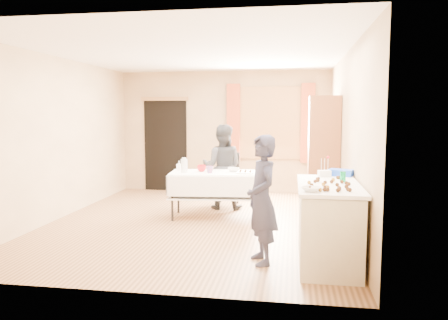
% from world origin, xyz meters
% --- Properties ---
extents(floor, '(4.50, 5.50, 0.02)m').
position_xyz_m(floor, '(0.00, 0.00, -0.01)').
color(floor, '#9E7047').
rests_on(floor, ground).
extents(ceiling, '(4.50, 5.50, 0.02)m').
position_xyz_m(ceiling, '(0.00, 0.00, 2.61)').
color(ceiling, white).
rests_on(ceiling, floor).
extents(wall_back, '(4.50, 0.02, 2.60)m').
position_xyz_m(wall_back, '(0.00, 2.76, 1.30)').
color(wall_back, tan).
rests_on(wall_back, floor).
extents(wall_front, '(4.50, 0.02, 2.60)m').
position_xyz_m(wall_front, '(0.00, -2.76, 1.30)').
color(wall_front, tan).
rests_on(wall_front, floor).
extents(wall_left, '(0.02, 5.50, 2.60)m').
position_xyz_m(wall_left, '(-2.26, 0.00, 1.30)').
color(wall_left, tan).
rests_on(wall_left, floor).
extents(wall_right, '(0.02, 5.50, 2.60)m').
position_xyz_m(wall_right, '(2.26, 0.00, 1.30)').
color(wall_right, tan).
rests_on(wall_right, floor).
extents(window_frame, '(1.32, 0.06, 1.52)m').
position_xyz_m(window_frame, '(1.00, 2.72, 1.50)').
color(window_frame, olive).
rests_on(window_frame, wall_back).
extents(window_pane, '(1.20, 0.02, 1.40)m').
position_xyz_m(window_pane, '(1.00, 2.71, 1.50)').
color(window_pane, white).
rests_on(window_pane, wall_back).
extents(curtain_left, '(0.28, 0.06, 1.65)m').
position_xyz_m(curtain_left, '(0.22, 2.67, 1.50)').
color(curtain_left, '#B04826').
rests_on(curtain_left, wall_back).
extents(curtain_right, '(0.28, 0.06, 1.65)m').
position_xyz_m(curtain_right, '(1.78, 2.67, 1.50)').
color(curtain_right, '#B04826').
rests_on(curtain_right, wall_back).
extents(doorway, '(0.95, 0.04, 2.00)m').
position_xyz_m(doorway, '(-1.30, 2.73, 1.00)').
color(doorway, black).
rests_on(doorway, floor).
extents(door_lintel, '(1.05, 0.06, 0.08)m').
position_xyz_m(door_lintel, '(-1.30, 2.70, 2.02)').
color(door_lintel, olive).
rests_on(door_lintel, wall_back).
extents(cabinet, '(0.50, 0.60, 1.99)m').
position_xyz_m(cabinet, '(1.99, 0.90, 0.99)').
color(cabinet, brown).
rests_on(cabinet, floor).
extents(counter, '(0.69, 1.45, 0.91)m').
position_xyz_m(counter, '(1.89, -1.57, 0.45)').
color(counter, beige).
rests_on(counter, floor).
extents(party_table, '(1.51, 0.88, 0.75)m').
position_xyz_m(party_table, '(0.22, 0.37, 0.45)').
color(party_table, black).
rests_on(party_table, floor).
extents(chair, '(0.43, 0.43, 0.97)m').
position_xyz_m(chair, '(0.28, 1.41, 0.29)').
color(chair, black).
rests_on(chair, floor).
extents(girl, '(0.77, 0.71, 1.46)m').
position_xyz_m(girl, '(1.15, -1.71, 0.73)').
color(girl, '#22233B').
rests_on(girl, floor).
extents(woman, '(0.75, 0.59, 1.51)m').
position_xyz_m(woman, '(0.24, 1.05, 0.75)').
color(woman, black).
rests_on(woman, floor).
extents(soda_can, '(0.08, 0.08, 0.12)m').
position_xyz_m(soda_can, '(2.06, -1.41, 0.97)').
color(soda_can, '#089A4B').
rests_on(soda_can, counter).
extents(mixing_bowl, '(0.31, 0.31, 0.05)m').
position_xyz_m(mixing_bowl, '(1.67, -2.10, 0.93)').
color(mixing_bowl, white).
rests_on(mixing_bowl, counter).
extents(foam_block, '(0.17, 0.13, 0.08)m').
position_xyz_m(foam_block, '(1.88, -1.02, 0.95)').
color(foam_block, white).
rests_on(foam_block, counter).
extents(blue_basket, '(0.35, 0.29, 0.08)m').
position_xyz_m(blue_basket, '(2.09, -0.89, 0.95)').
color(blue_basket, blue).
rests_on(blue_basket, counter).
extents(pitcher, '(0.12, 0.12, 0.22)m').
position_xyz_m(pitcher, '(-0.25, 0.23, 0.86)').
color(pitcher, silver).
rests_on(pitcher, party_table).
extents(cup_red, '(0.22, 0.22, 0.11)m').
position_xyz_m(cup_red, '(0.00, 0.39, 0.80)').
color(cup_red, red).
rests_on(cup_red, party_table).
extents(cup_rainbow, '(0.12, 0.12, 0.11)m').
position_xyz_m(cup_rainbow, '(0.17, 0.24, 0.81)').
color(cup_rainbow, red).
rests_on(cup_rainbow, party_table).
extents(small_bowl, '(0.28, 0.28, 0.06)m').
position_xyz_m(small_bowl, '(0.52, 0.50, 0.78)').
color(small_bowl, white).
rests_on(small_bowl, party_table).
extents(pastry_tray, '(0.28, 0.20, 0.02)m').
position_xyz_m(pastry_tray, '(0.74, 0.30, 0.76)').
color(pastry_tray, white).
rests_on(pastry_tray, party_table).
extents(bottle, '(0.09, 0.10, 0.16)m').
position_xyz_m(bottle, '(-0.40, 0.49, 0.83)').
color(bottle, white).
rests_on(bottle, party_table).
extents(cake_balls, '(0.47, 0.96, 0.04)m').
position_xyz_m(cake_balls, '(1.90, -1.72, 0.93)').
color(cake_balls, '#3F2314').
rests_on(cake_balls, counter).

